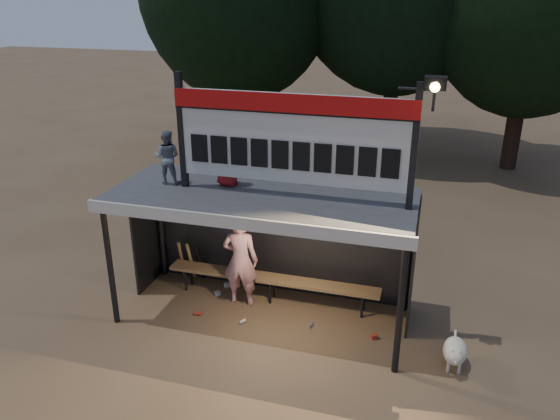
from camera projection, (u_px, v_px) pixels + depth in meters
The scene contains 10 objects.
ground at pixel (263, 315), 9.75m from camera, with size 80.00×80.00×0.00m, color brown.
player at pixel (241, 260), 9.82m from camera, with size 0.65×0.42×1.77m, color white.
child_a at pixel (167, 157), 9.20m from camera, with size 0.45×0.35×0.92m, color gray.
child_b at pixel (227, 156), 9.08m from camera, with size 0.49×0.32×1.01m, color maroon.
dugout_shelter at pixel (266, 215), 9.27m from camera, with size 5.10×2.08×2.32m.
scoreboard_assembly at pixel (295, 136), 8.35m from camera, with size 4.10×0.27×1.99m.
bench at pixel (272, 279), 10.08m from camera, with size 4.00×0.35×0.48m.
dog at pixel (455, 352), 8.32m from camera, with size 0.36×0.81×0.49m.
bats at pixel (191, 261), 10.77m from camera, with size 0.48×0.32×0.84m.
litter at pixel (259, 311), 9.80m from camera, with size 3.23×1.24×0.08m.
Camera 1 is at (2.61, -7.91, 5.41)m, focal length 35.00 mm.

